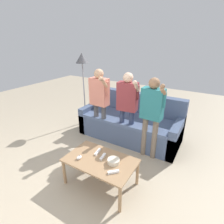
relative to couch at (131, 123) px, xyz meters
name	(u,v)px	position (x,y,z in m)	size (l,w,h in m)	color
ground_plane	(89,179)	(0.02, -1.52, -0.31)	(12.00, 12.00, 0.00)	tan
couch	(131,123)	(0.00, 0.00, 0.00)	(2.09, 0.88, 0.92)	#475675
coffee_table	(100,163)	(0.23, -1.48, 0.07)	(0.99, 0.60, 0.43)	#997551
snack_bowl	(114,161)	(0.42, -1.45, 0.15)	(0.17, 0.17, 0.06)	beige
game_remote_nunchuk	(79,157)	(-0.04, -1.62, 0.14)	(0.06, 0.09, 0.05)	white
floor_lamp	(82,65)	(-1.28, 0.05, 1.12)	(0.29, 0.29, 1.71)	#2D2D33
player_left	(99,97)	(-0.51, -0.41, 0.62)	(0.44, 0.35, 1.48)	#47474C
player_center	(127,102)	(0.08, -0.37, 0.61)	(0.45, 0.32, 1.46)	#2D3856
player_right	(152,110)	(0.59, -0.47, 0.60)	(0.43, 0.30, 1.45)	#756656
game_remote_wand_near	(113,172)	(0.52, -1.62, 0.13)	(0.13, 0.13, 0.03)	white
game_remote_wand_far	(98,152)	(0.10, -1.37, 0.13)	(0.06, 0.16, 0.03)	white
game_remote_wand_spare	(103,157)	(0.23, -1.43, 0.13)	(0.06, 0.15, 0.03)	white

